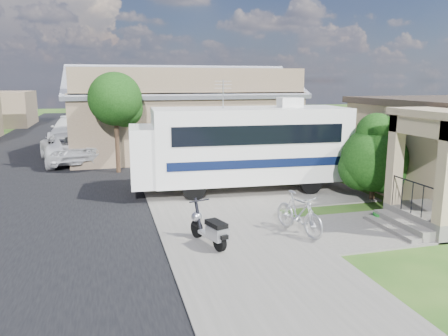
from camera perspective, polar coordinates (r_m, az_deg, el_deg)
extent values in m
plane|color=#1C4813|center=(12.82, 5.13, -7.72)|extent=(120.00, 120.00, 0.00)
cube|color=black|center=(22.00, -23.35, -0.53)|extent=(9.00, 80.00, 0.02)
cube|color=#5E5B55|center=(21.99, -6.38, 0.39)|extent=(4.00, 80.00, 0.06)
cube|color=#5E5B55|center=(17.37, 4.65, -2.54)|extent=(7.00, 6.00, 0.05)
cube|color=#5E5B55|center=(13.30, 19.00, -7.49)|extent=(4.00, 3.00, 0.05)
cube|color=black|center=(17.27, 19.36, 2.45)|extent=(0.04, 1.10, 1.20)
cube|color=#5E5B55|center=(14.02, 25.55, -6.07)|extent=(1.60, 2.40, 0.50)
cube|color=#5E5B55|center=(13.43, 22.24, -6.94)|extent=(0.40, 2.16, 0.32)
cube|color=#5E5B55|center=(13.25, 21.00, -7.45)|extent=(0.35, 2.16, 0.16)
cube|color=#8E785A|center=(14.05, 21.47, 1.01)|extent=(0.35, 0.35, 2.70)
cube|color=#8E785A|center=(12.50, 27.02, -0.64)|extent=(0.35, 0.35, 2.70)
cube|color=#8E785A|center=(13.11, 24.46, 4.96)|extent=(0.35, 2.40, 0.50)
cylinder|color=black|center=(13.27, 23.50, -1.70)|extent=(0.04, 1.70, 0.04)
cube|color=brown|center=(25.82, -5.64, 5.99)|extent=(12.00, 8.00, 3.60)
cube|color=slate|center=(23.74, -4.93, 11.22)|extent=(12.50, 4.40, 1.78)
cube|color=slate|center=(27.68, -6.44, 11.20)|extent=(12.50, 4.40, 1.78)
cube|color=slate|center=(25.72, -5.78, 12.77)|extent=(12.50, 0.50, 0.22)
cube|color=brown|center=(21.87, -4.02, 11.23)|extent=(11.76, 0.20, 1.30)
cylinder|color=#311F15|center=(20.52, -13.80, 3.72)|extent=(0.20, 0.20, 3.15)
sphere|color=black|center=(20.37, -14.04, 8.74)|extent=(2.40, 2.40, 2.40)
sphere|color=black|center=(20.61, -12.87, 7.57)|extent=(1.68, 1.68, 1.68)
cylinder|color=#311F15|center=(30.46, -14.34, 6.21)|extent=(0.20, 0.20, 3.29)
sphere|color=black|center=(30.36, -14.51, 9.74)|extent=(2.40, 2.40, 2.40)
sphere|color=black|center=(30.59, -13.72, 8.91)|extent=(1.68, 1.68, 1.68)
cylinder|color=#311F15|center=(39.45, -14.58, 7.08)|extent=(0.20, 0.20, 3.01)
sphere|color=black|center=(39.37, -14.70, 9.58)|extent=(2.40, 2.40, 2.40)
sphere|color=black|center=(39.59, -14.09, 8.99)|extent=(1.68, 1.68, 1.68)
cube|color=white|center=(16.68, 3.40, 3.21)|extent=(7.43, 3.01, 2.71)
cube|color=white|center=(16.14, -10.68, 1.63)|extent=(0.97, 2.52, 2.09)
cube|color=black|center=(16.05, -11.43, 3.62)|extent=(0.18, 2.22, 0.94)
cube|color=black|center=(15.36, 4.72, 4.32)|extent=(6.20, 0.37, 0.68)
cube|color=black|center=(17.88, 2.29, 5.34)|extent=(6.20, 0.37, 0.68)
cube|color=black|center=(15.52, 4.66, 0.55)|extent=(6.56, 0.38, 0.31)
cube|color=black|center=(18.02, 2.27, 2.08)|extent=(6.56, 0.38, 0.31)
cube|color=white|center=(17.01, 8.60, 8.48)|extent=(0.87, 0.77, 0.36)
cylinder|color=#B2B3BA|center=(16.27, -0.12, 9.66)|extent=(0.04, 0.04, 1.04)
cylinder|color=black|center=(15.37, -3.96, -2.66)|extent=(0.85, 0.34, 0.83)
cylinder|color=black|center=(17.58, -5.01, -0.88)|extent=(0.85, 0.34, 0.83)
cylinder|color=black|center=(16.53, 11.25, -1.85)|extent=(0.85, 0.34, 0.83)
cylinder|color=black|center=(18.61, 8.49, -0.29)|extent=(0.85, 0.34, 0.83)
cylinder|color=#311F15|center=(16.31, 18.80, -2.46)|extent=(0.18, 0.18, 0.92)
sphere|color=black|center=(16.11, 19.04, 1.12)|extent=(2.30, 2.30, 2.30)
sphere|color=black|center=(16.58, 19.79, 2.95)|extent=(1.84, 1.84, 1.84)
sphere|color=black|center=(16.17, 17.49, 0.01)|extent=(1.61, 1.61, 1.61)
sphere|color=black|center=(16.05, 20.29, -0.68)|extent=(1.38, 1.38, 1.38)
sphere|color=black|center=(15.98, 19.25, 4.36)|extent=(1.38, 1.38, 1.38)
cylinder|color=black|center=(10.85, -0.57, -9.65)|extent=(0.26, 0.48, 0.46)
cylinder|color=black|center=(11.78, -3.57, -7.94)|extent=(0.26, 0.48, 0.46)
cube|color=#B2B3BA|center=(11.25, -2.00, -8.54)|extent=(0.47, 0.64, 0.08)
cube|color=#B2B3BA|center=(10.86, -0.87, -8.45)|extent=(0.51, 0.66, 0.31)
cube|color=black|center=(10.83, -1.02, -7.33)|extent=(0.49, 0.69, 0.13)
cube|color=black|center=(10.66, -0.12, -8.96)|extent=(0.24, 0.26, 0.10)
cylinder|color=black|center=(11.59, -3.42, -6.09)|extent=(0.19, 0.36, 0.87)
sphere|color=#B2B3BA|center=(11.67, -3.59, -6.34)|extent=(0.29, 0.29, 0.29)
sphere|color=black|center=(11.74, -3.79, -6.23)|extent=(0.13, 0.13, 0.13)
cylinder|color=black|center=(11.41, -3.24, -4.28)|extent=(0.56, 0.21, 0.04)
cube|color=black|center=(11.74, -3.58, -7.36)|extent=(0.23, 0.32, 0.06)
imported|color=#B2B3BA|center=(12.13, 9.73, -6.13)|extent=(1.02, 1.98, 1.14)
imported|color=white|center=(24.16, -19.62, 2.59)|extent=(3.56, 6.00, 1.56)
imported|color=white|center=(32.04, -19.37, 4.73)|extent=(2.71, 5.97, 1.70)
cylinder|color=#14661C|center=(14.15, 19.74, -6.09)|extent=(0.45, 0.45, 0.20)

